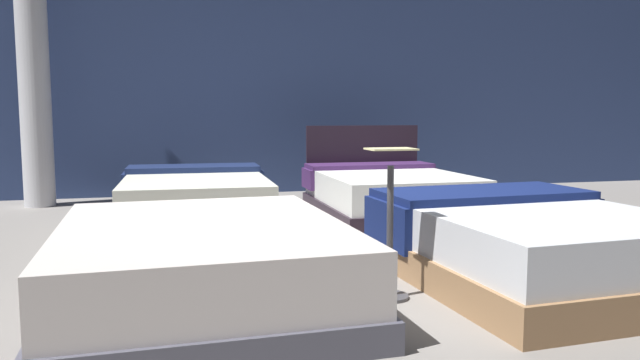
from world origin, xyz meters
TOP-DOWN VIEW (x-y plane):
  - ground_plane at (0.00, 0.00)m, footprint 18.00×18.00m
  - showroom_back_wall at (0.00, 3.85)m, footprint 18.00×0.06m
  - bed_0 at (-1.11, -1.18)m, footprint 1.72×2.13m
  - bed_1 at (1.03, -1.21)m, footprint 1.71×2.08m
  - bed_2 at (-1.02, 1.60)m, footprint 1.56×2.07m
  - bed_3 at (1.13, 1.69)m, footprint 1.62×2.04m
  - price_sign at (0.00, -1.33)m, footprint 0.28×0.24m
  - support_pillar at (-2.82, 3.22)m, footprint 0.36×0.36m

SIDE VIEW (x-z plane):
  - ground_plane at x=0.00m, z-range -0.02..0.00m
  - bed_0 at x=-1.11m, z-range 0.00..0.49m
  - bed_3 at x=1.13m, z-range -0.24..0.73m
  - bed_2 at x=-1.02m, z-range -0.02..0.51m
  - bed_1 at x=1.03m, z-range -0.02..0.53m
  - price_sign at x=0.00m, z-range -0.11..0.81m
  - showroom_back_wall at x=0.00m, z-range 0.00..3.50m
  - support_pillar at x=-2.82m, z-range 0.00..3.50m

